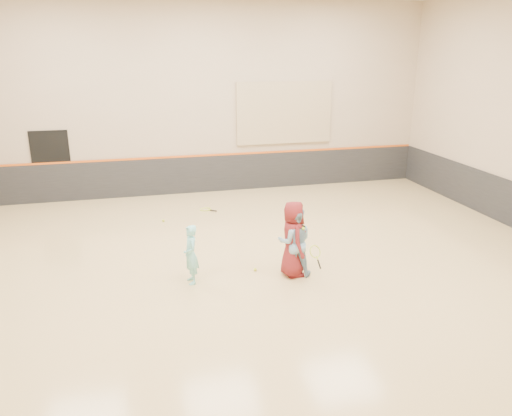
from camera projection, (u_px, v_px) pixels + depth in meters
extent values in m
cube|color=tan|center=(241.00, 269.00, 10.92)|extent=(15.00, 12.00, 0.20)
cube|color=tan|center=(198.00, 99.00, 15.52)|extent=(15.00, 0.02, 6.00)
cube|color=tan|center=(383.00, 228.00, 4.42)|extent=(15.00, 0.02, 6.00)
cube|color=#232326|center=(201.00, 174.00, 16.22)|extent=(14.90, 0.04, 1.20)
cube|color=#D85914|center=(200.00, 156.00, 16.02)|extent=(14.90, 0.03, 0.06)
cube|color=tan|center=(284.00, 113.00, 16.27)|extent=(3.20, 0.08, 2.00)
cube|color=black|center=(52.00, 167.00, 15.03)|extent=(1.10, 0.05, 2.20)
imported|color=#7EDAD8|center=(191.00, 255.00, 9.90)|extent=(0.34, 0.47, 1.22)
imported|color=#80A8C6|center=(295.00, 242.00, 10.22)|extent=(0.82, 0.70, 1.46)
imported|color=maroon|center=(293.00, 239.00, 10.20)|extent=(0.51, 0.78, 1.60)
sphere|color=#DBEF37|center=(255.00, 269.00, 10.59)|extent=(0.07, 0.07, 0.07)
sphere|color=#B1CE30|center=(303.00, 228.00, 9.94)|extent=(0.07, 0.07, 0.07)
sphere|color=#B7C62E|center=(163.00, 221.00, 13.59)|extent=(0.07, 0.07, 0.07)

